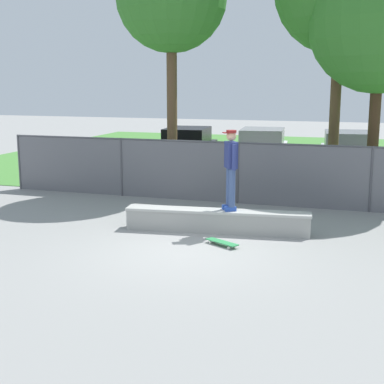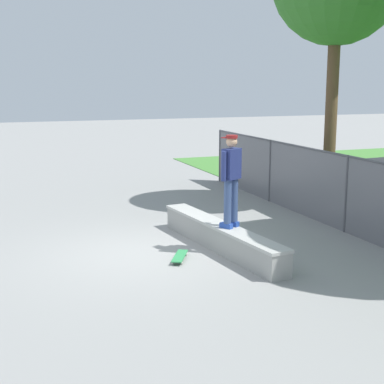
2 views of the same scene
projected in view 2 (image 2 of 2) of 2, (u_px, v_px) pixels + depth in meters
The scene contains 5 objects.
ground_plane at pixel (142, 254), 11.26m from camera, with size 80.00×80.00×0.00m, color gray.
concrete_ledge at pixel (221, 237), 11.53m from camera, with size 4.31×0.98×0.53m.
skateboarder at pixel (231, 176), 11.05m from camera, with size 0.41×0.53×1.84m.
skateboard at pixel (180, 256), 10.87m from camera, with size 0.80×0.56×0.09m.
chainlink_fence at pixel (346, 191), 12.72m from camera, with size 14.57×0.07×1.77m.
Camera 2 is at (10.49, -2.83, 3.38)m, focal length 52.76 mm.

